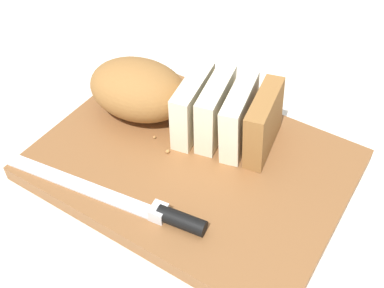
{
  "coord_description": "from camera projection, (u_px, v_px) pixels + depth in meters",
  "views": [
    {
      "loc": [
        0.24,
        -0.4,
        0.52
      ],
      "look_at": [
        0.0,
        0.0,
        0.05
      ],
      "focal_mm": 44.11,
      "sensor_mm": 36.0,
      "label": 1
    }
  ],
  "objects": [
    {
      "name": "crumb_near_loaf",
      "position": [
        155.0,
        137.0,
        0.71
      ],
      "size": [
        0.0,
        0.0,
        0.0
      ],
      "primitive_type": "sphere",
      "color": "#A8753D",
      "rests_on": "cutting_board"
    },
    {
      "name": "cutting_board",
      "position": [
        192.0,
        165.0,
        0.69
      ],
      "size": [
        0.44,
        0.32,
        0.02
      ],
      "primitive_type": "cube",
      "rotation": [
        0.0,
        0.0,
        -0.02
      ],
      "color": "brown",
      "rests_on": "ground_plane"
    },
    {
      "name": "crumb_near_knife",
      "position": [
        168.0,
        151.0,
        0.68
      ],
      "size": [
        0.01,
        0.01,
        0.01
      ],
      "primitive_type": "sphere",
      "color": "#A8753D",
      "rests_on": "cutting_board"
    },
    {
      "name": "bread_knife",
      "position": [
        147.0,
        209.0,
        0.6
      ],
      "size": [
        0.3,
        0.05,
        0.02
      ],
      "rotation": [
        0.0,
        0.0,
        3.25
      ],
      "color": "silver",
      "rests_on": "cutting_board"
    },
    {
      "name": "bread_loaf",
      "position": [
        174.0,
        99.0,
        0.7
      ],
      "size": [
        0.31,
        0.15,
        0.09
      ],
      "rotation": [
        0.0,
        0.0,
        0.15
      ],
      "color": "#996633",
      "rests_on": "cutting_board"
    },
    {
      "name": "ground_plane",
      "position": [
        192.0,
        170.0,
        0.69
      ],
      "size": [
        3.0,
        3.0,
        0.0
      ],
      "primitive_type": "plane",
      "color": "silver"
    }
  ]
}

